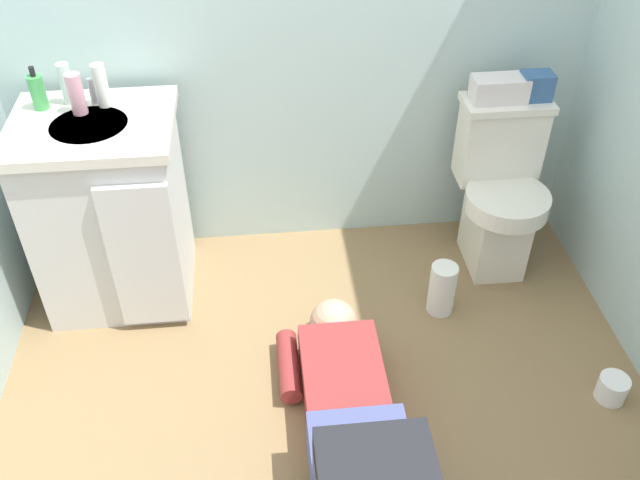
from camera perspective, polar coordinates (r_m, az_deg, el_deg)
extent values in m
cube|color=olive|center=(2.64, 0.50, -12.76)|extent=(2.90, 2.94, 0.04)
cube|color=silver|center=(3.12, 14.34, 0.93)|extent=(0.22, 0.30, 0.38)
cylinder|color=silver|center=(2.96, 15.25, 3.09)|extent=(0.35, 0.35, 0.08)
cube|color=silver|center=(3.02, 14.69, 7.82)|extent=(0.34, 0.17, 0.34)
cube|color=silver|center=(2.93, 15.28, 10.90)|extent=(0.36, 0.19, 0.03)
cube|color=silver|center=(2.89, -16.86, 1.92)|extent=(0.56, 0.48, 0.78)
cube|color=silver|center=(2.67, -18.49, 8.92)|extent=(0.60, 0.52, 0.04)
cylinder|color=silver|center=(2.66, -18.54, 8.61)|extent=(0.28, 0.28, 0.05)
cube|color=silver|center=(2.68, -14.33, -1.48)|extent=(0.26, 0.03, 0.66)
cylinder|color=silver|center=(2.76, -18.36, 11.63)|extent=(0.02, 0.02, 0.10)
cube|color=maroon|center=(2.52, 2.03, -12.40)|extent=(0.29, 0.52, 0.17)
sphere|color=tan|center=(2.73, 1.12, -6.87)|extent=(0.19, 0.19, 0.19)
cube|color=#494F82|center=(2.24, 3.35, -18.07)|extent=(0.31, 0.28, 0.20)
cube|color=black|center=(1.89, 4.57, -17.91)|extent=(0.31, 0.19, 0.09)
cylinder|color=maroon|center=(2.63, -2.62, -10.35)|extent=(0.08, 0.30, 0.08)
cube|color=silver|center=(2.89, 14.64, 12.03)|extent=(0.22, 0.11, 0.10)
cube|color=#33598C|center=(2.94, 17.48, 12.09)|extent=(0.12, 0.09, 0.11)
cylinder|color=#3F9A4E|center=(2.79, -22.35, 11.25)|extent=(0.06, 0.06, 0.13)
cylinder|color=black|center=(2.75, -22.77, 12.76)|extent=(0.02, 0.02, 0.04)
cylinder|color=silver|center=(2.78, -20.29, 12.05)|extent=(0.05, 0.05, 0.16)
cylinder|color=pink|center=(2.70, -19.56, 11.34)|extent=(0.06, 0.06, 0.15)
cylinder|color=white|center=(2.72, -17.69, 12.12)|extent=(0.05, 0.05, 0.16)
cylinder|color=white|center=(2.88, 10.08, -4.01)|extent=(0.11, 0.11, 0.24)
cylinder|color=white|center=(2.79, 23.06, -11.25)|extent=(0.11, 0.11, 0.10)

